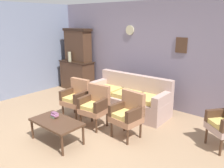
{
  "coord_description": "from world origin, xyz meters",
  "views": [
    {
      "loc": [
        3.22,
        -2.66,
        2.25
      ],
      "look_at": [
        -0.0,
        1.13,
        0.85
      ],
      "focal_mm": 37.33,
      "sensor_mm": 36.0,
      "label": 1
    }
  ],
  "objects_px": {
    "vase_on_cabinet": "(70,57)",
    "floral_couch": "(129,99)",
    "armchair_row_middle": "(76,97)",
    "side_cabinet": "(77,75)",
    "coffee_table": "(56,123)",
    "armchair_near_cabinet": "(128,113)",
    "armchair_near_couch_end": "(95,104)",
    "book_stack_on_table": "(55,115)"
  },
  "relations": [
    {
      "from": "vase_on_cabinet",
      "to": "floral_couch",
      "type": "height_order",
      "value": "vase_on_cabinet"
    },
    {
      "from": "floral_couch",
      "to": "armchair_row_middle",
      "type": "height_order",
      "value": "same"
    },
    {
      "from": "floral_couch",
      "to": "side_cabinet",
      "type": "bearing_deg",
      "value": 169.06
    },
    {
      "from": "floral_couch",
      "to": "coffee_table",
      "type": "xyz_separation_m",
      "value": [
        -0.13,
        -2.09,
        0.05
      ]
    },
    {
      "from": "side_cabinet",
      "to": "vase_on_cabinet",
      "type": "xyz_separation_m",
      "value": [
        -0.11,
        -0.19,
        0.62
      ]
    },
    {
      "from": "vase_on_cabinet",
      "to": "armchair_near_cabinet",
      "type": "height_order",
      "value": "vase_on_cabinet"
    },
    {
      "from": "side_cabinet",
      "to": "armchair_near_cabinet",
      "type": "relative_size",
      "value": 1.28
    },
    {
      "from": "side_cabinet",
      "to": "armchair_near_couch_end",
      "type": "xyz_separation_m",
      "value": [
        2.41,
        -1.62,
        0.03
      ]
    },
    {
      "from": "vase_on_cabinet",
      "to": "armchair_near_couch_end",
      "type": "height_order",
      "value": "vase_on_cabinet"
    },
    {
      "from": "floral_couch",
      "to": "book_stack_on_table",
      "type": "height_order",
      "value": "floral_couch"
    },
    {
      "from": "armchair_row_middle",
      "to": "book_stack_on_table",
      "type": "height_order",
      "value": "armchair_row_middle"
    },
    {
      "from": "armchair_near_couch_end",
      "to": "book_stack_on_table",
      "type": "bearing_deg",
      "value": -105.7
    },
    {
      "from": "armchair_row_middle",
      "to": "armchair_near_cabinet",
      "type": "distance_m",
      "value": 1.5
    },
    {
      "from": "armchair_row_middle",
      "to": "side_cabinet",
      "type": "bearing_deg",
      "value": 138.11
    },
    {
      "from": "vase_on_cabinet",
      "to": "armchair_near_couch_end",
      "type": "distance_m",
      "value": 2.95
    },
    {
      "from": "armchair_near_cabinet",
      "to": "book_stack_on_table",
      "type": "xyz_separation_m",
      "value": [
        -1.05,
        -0.94,
        -0.03
      ]
    },
    {
      "from": "vase_on_cabinet",
      "to": "armchair_near_cabinet",
      "type": "xyz_separation_m",
      "value": [
        3.33,
        -1.35,
        -0.59
      ]
    },
    {
      "from": "coffee_table",
      "to": "armchair_near_couch_end",
      "type": "bearing_deg",
      "value": 84.95
    },
    {
      "from": "side_cabinet",
      "to": "floral_couch",
      "type": "xyz_separation_m",
      "value": [
        2.46,
        -0.47,
        -0.14
      ]
    },
    {
      "from": "side_cabinet",
      "to": "book_stack_on_table",
      "type": "height_order",
      "value": "side_cabinet"
    },
    {
      "from": "armchair_near_couch_end",
      "to": "armchair_near_cabinet",
      "type": "bearing_deg",
      "value": 5.53
    },
    {
      "from": "side_cabinet",
      "to": "armchair_row_middle",
      "type": "relative_size",
      "value": 1.28
    },
    {
      "from": "armchair_near_couch_end",
      "to": "vase_on_cabinet",
      "type": "bearing_deg",
      "value": 150.39
    },
    {
      "from": "vase_on_cabinet",
      "to": "floral_couch",
      "type": "relative_size",
      "value": 0.15
    },
    {
      "from": "armchair_near_cabinet",
      "to": "book_stack_on_table",
      "type": "distance_m",
      "value": 1.41
    },
    {
      "from": "coffee_table",
      "to": "book_stack_on_table",
      "type": "distance_m",
      "value": 0.2
    },
    {
      "from": "armchair_row_middle",
      "to": "vase_on_cabinet",
      "type": "bearing_deg",
      "value": 143.42
    },
    {
      "from": "vase_on_cabinet",
      "to": "book_stack_on_table",
      "type": "xyz_separation_m",
      "value": [
        2.28,
        -2.29,
        -0.62
      ]
    },
    {
      "from": "floral_couch",
      "to": "armchair_near_couch_end",
      "type": "bearing_deg",
      "value": -92.3
    },
    {
      "from": "floral_couch",
      "to": "armchair_near_cabinet",
      "type": "height_order",
      "value": "same"
    },
    {
      "from": "vase_on_cabinet",
      "to": "coffee_table",
      "type": "relative_size",
      "value": 0.31
    },
    {
      "from": "side_cabinet",
      "to": "armchair_near_cabinet",
      "type": "xyz_separation_m",
      "value": [
        3.22,
        -1.54,
        0.03
      ]
    },
    {
      "from": "floral_couch",
      "to": "armchair_row_middle",
      "type": "bearing_deg",
      "value": -124.24
    },
    {
      "from": "coffee_table",
      "to": "book_stack_on_table",
      "type": "xyz_separation_m",
      "value": [
        -0.16,
        0.08,
        0.09
      ]
    },
    {
      "from": "floral_couch",
      "to": "armchair_near_cabinet",
      "type": "distance_m",
      "value": 1.32
    },
    {
      "from": "book_stack_on_table",
      "to": "armchair_near_couch_end",
      "type": "bearing_deg",
      "value": 74.3
    },
    {
      "from": "armchair_row_middle",
      "to": "armchair_near_cabinet",
      "type": "relative_size",
      "value": 1.0
    },
    {
      "from": "vase_on_cabinet",
      "to": "floral_couch",
      "type": "distance_m",
      "value": 2.69
    },
    {
      "from": "armchair_near_cabinet",
      "to": "side_cabinet",
      "type": "bearing_deg",
      "value": 154.43
    },
    {
      "from": "floral_couch",
      "to": "coffee_table",
      "type": "height_order",
      "value": "floral_couch"
    },
    {
      "from": "floral_couch",
      "to": "vase_on_cabinet",
      "type": "bearing_deg",
      "value": 173.63
    },
    {
      "from": "armchair_near_couch_end",
      "to": "floral_couch",
      "type": "bearing_deg",
      "value": 87.7
    }
  ]
}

